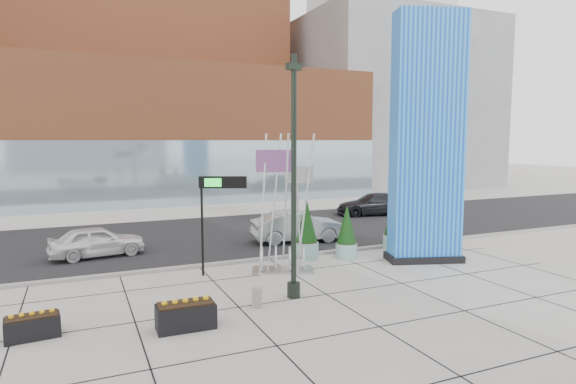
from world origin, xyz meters
name	(u,v)px	position (x,y,z in m)	size (l,w,h in m)	color
ground	(286,290)	(0.00, 0.00, 0.00)	(160.00, 160.00, 0.00)	#9E9991
street_asphalt	(210,236)	(0.00, 10.00, 0.01)	(80.00, 12.00, 0.02)	black
curb_edge	(247,261)	(0.00, 4.00, 0.06)	(80.00, 0.30, 0.12)	gray
tower_podium	(169,134)	(1.00, 27.00, 5.50)	(34.00, 10.00, 11.00)	#A65630
tower_glass_front	(181,173)	(1.00, 22.20, 2.50)	(34.00, 0.60, 5.00)	#8CA5B2
building_grey_parking	(382,105)	(26.00, 32.00, 9.00)	(20.00, 18.00, 18.00)	slate
blue_pylon	(427,143)	(6.84, 1.29, 4.90)	(3.31, 2.23, 10.14)	blue
lamp_post	(294,201)	(-0.09, -0.81, 3.12)	(0.50, 0.42, 7.63)	black
public_art_sculpture	(283,235)	(0.84, 2.20, 1.39)	(2.60, 1.96, 5.30)	silver
concrete_bollard	(257,297)	(-1.50, -1.24, 0.31)	(0.32, 0.32, 0.62)	gray
overhead_street_sign	(218,190)	(-1.52, 2.80, 3.18)	(1.67, 0.83, 3.70)	black
round_planter_east	(394,225)	(7.00, 3.60, 1.12)	(0.95, 0.95, 2.37)	#81ADA7
round_planter_mid	(347,233)	(4.11, 2.97, 1.08)	(0.92, 0.92, 2.29)	#81ADA7
round_planter_west	(306,230)	(2.51, 3.60, 1.21)	(1.02, 1.02, 2.56)	#81ADA7
box_planter_north	(32,326)	(-7.50, -1.03, 0.32)	(1.34, 0.76, 0.71)	black
box_planter_south	(186,314)	(-3.80, -1.99, 0.39)	(1.55, 0.80, 0.85)	black
car_white_west	(97,242)	(-5.62, 7.48, 0.67)	(1.57, 3.91, 1.33)	white
car_silver_mid	(298,227)	(3.63, 6.80, 0.76)	(1.61, 4.62, 1.52)	#9FA2A6
car_dark_east	(374,204)	(11.89, 12.51, 0.72)	(2.03, 4.99, 1.45)	black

